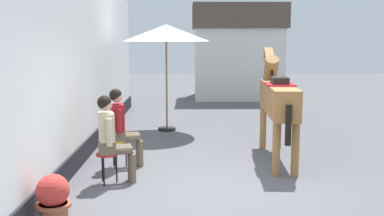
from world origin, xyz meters
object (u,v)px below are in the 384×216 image
Objects in this scene: flower_planter_near at (53,199)px; seated_visitor_near at (111,134)px; cafe_parasol at (166,34)px; saddled_horse_center at (277,98)px; satchel_bag at (118,145)px; seated_visitor_far at (121,123)px.

seated_visitor_near is at bearing 75.54° from flower_planter_near.
cafe_parasol is at bearing 79.37° from flower_planter_near.
seated_visitor_near is 3.21m from saddled_horse_center.
saddled_horse_center reaches higher than flower_planter_near.
satchel_bag is at bearing 95.95° from seated_visitor_near.
satchel_bag is at bearing 86.86° from flower_planter_near.
cafe_parasol is (1.10, 5.89, 2.03)m from flower_planter_near.
saddled_horse_center is 4.59m from flower_planter_near.
seated_visitor_far reaches higher than satchel_bag.
cafe_parasol reaches higher than seated_visitor_far.
flower_planter_near is at bearing -100.63° from cafe_parasol.
saddled_horse_center is 4.69× the size of flower_planter_near.
flower_planter_near is 3.82m from satchel_bag.
seated_visitor_near is at bearing -99.08° from cafe_parasol.
saddled_horse_center is 10.71× the size of satchel_bag.
seated_visitor_near is 1.78m from flower_planter_near.
seated_visitor_far is 2.17× the size of flower_planter_near.
seated_visitor_far is at bearing -101.24° from cafe_parasol.
seated_visitor_near is 1.00× the size of seated_visitor_far.
flower_planter_near is at bearing 75.53° from satchel_bag.
saddled_horse_center is 3.33m from satchel_bag.
cafe_parasol reaches higher than saddled_horse_center.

